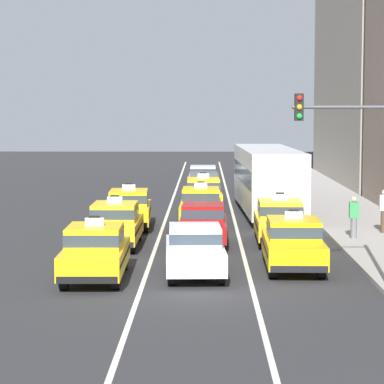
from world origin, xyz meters
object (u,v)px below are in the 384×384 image
taxi_left_nearest (95,251)px  pedestrian_near_crosswalk (354,217)px  taxi_center_fourth (203,194)px  bus_right_third (268,177)px  taxi_center_third (201,205)px  taxi_right_nearest (293,243)px  sedan_center_fifth (204,185)px  taxi_left_second (115,224)px  sedan_center_nearest (195,249)px  pedestrian_by_storefront (384,211)px  taxi_right_second (280,220)px  sedan_center_sixth (203,177)px  traffic_light_pole (357,157)px  taxi_left_third (129,208)px  sedan_center_second (203,223)px

taxi_left_nearest → pedestrian_near_crosswalk: (9.06, 7.59, 0.10)m
taxi_center_fourth → bus_right_third: 3.58m
taxi_center_third → taxi_right_nearest: bearing=-74.4°
sedan_center_fifth → taxi_right_nearest: taxi_right_nearest is taller
taxi_left_second → sedan_center_nearest: (3.04, -5.70, -0.03)m
taxi_center_third → pedestrian_by_storefront: taxi_center_third is taller
taxi_center_fourth → taxi_right_nearest: size_ratio=1.00×
taxi_right_second → pedestrian_near_crosswalk: taxi_right_second is taller
sedan_center_sixth → taxi_left_second: bearing=-98.2°
taxi_left_second → taxi_center_fourth: size_ratio=0.99×
sedan_center_nearest → taxi_center_fourth: size_ratio=0.95×
bus_right_third → traffic_light_pole: traffic_light_pole is taller
sedan_center_fifth → bus_right_third: bearing=-64.5°
taxi_left_third → pedestrian_near_crosswalk: (9.03, -3.94, 0.10)m
sedan_center_second → traffic_light_pole: (4.32, -8.34, 2.97)m
taxi_left_nearest → sedan_center_sixth: bearing=83.7°
sedan_center_nearest → sedan_center_sixth: (0.19, 28.07, 0.00)m
bus_right_third → taxi_left_second: bearing=-122.1°
taxi_left_third → pedestrian_near_crosswalk: 9.85m
pedestrian_near_crosswalk → taxi_left_nearest: bearing=-140.1°
sedan_center_nearest → pedestrian_by_storefront: bearing=48.6°
taxi_right_second → sedan_center_sixth: bearing=98.0°
traffic_light_pole → taxi_right_nearest: bearing=113.2°
taxi_right_nearest → taxi_left_third: bearing=122.0°
taxi_right_nearest → traffic_light_pole: traffic_light_pole is taller
sedan_center_sixth → pedestrian_near_crosswalk: 21.91m
taxi_left_nearest → taxi_center_fourth: same height
sedan_center_fifth → bus_right_third: 7.30m
sedan_center_second → taxi_center_fourth: taxi_center_fourth is taller
taxi_center_third → taxi_left_third: bearing=-162.1°
sedan_center_sixth → traffic_light_pole: 30.73m
taxi_left_nearest → taxi_left_third: bearing=89.8°
sedan_center_second → taxi_left_nearest: bearing=-115.6°
taxi_center_fourth → taxi_left_nearest: bearing=-100.2°
taxi_center_third → pedestrian_near_crosswalk: taxi_center_third is taller
taxi_center_third → traffic_light_pole: (4.43, -14.10, 2.94)m
taxi_left_third → taxi_right_nearest: size_ratio=1.01×
taxi_left_third → taxi_center_third: 3.26m
taxi_center_third → pedestrian_by_storefront: size_ratio=2.62×
taxi_left_third → bus_right_third: bus_right_third is taller
sedan_center_nearest → taxi_center_third: bearing=89.4°
taxi_left_second → traffic_light_pole: 11.35m
taxi_center_third → sedan_center_fifth: size_ratio=1.06×
taxi_right_second → taxi_left_third: bearing=146.2°
taxi_center_third → traffic_light_pole: size_ratio=0.82×
sedan_center_second → taxi_right_nearest: taxi_right_nearest is taller
pedestrian_by_storefront → sedan_center_sixth: bearing=110.7°
traffic_light_pole → taxi_left_second: bearing=133.9°
taxi_right_nearest → pedestrian_near_crosswalk: size_ratio=2.82×
taxi_center_fourth → pedestrian_near_crosswalk: 11.89m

